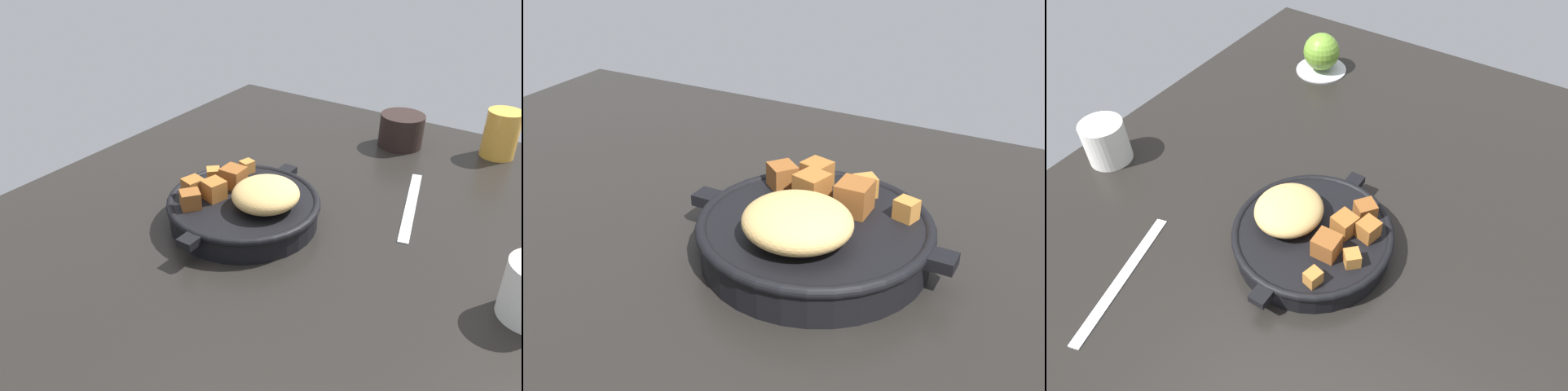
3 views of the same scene
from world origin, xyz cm
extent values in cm
cube|color=black|center=(0.00, 0.00, -1.20)|extent=(117.99, 85.07, 2.40)
cylinder|color=black|center=(-3.84, -4.47, 1.94)|extent=(22.27, 22.27, 3.89)
torus|color=black|center=(-3.84, -4.47, 3.58)|extent=(23.02, 23.02, 1.20)
cube|color=black|center=(8.50, -4.47, 3.31)|extent=(2.64, 2.40, 1.20)
cube|color=black|center=(-16.18, -4.47, 3.31)|extent=(2.64, 2.40, 1.20)
ellipsoid|color=tan|center=(-3.91, -0.55, 5.92)|extent=(10.22, 9.69, 4.06)
cube|color=#935623|center=(-1.62, -8.26, 5.35)|extent=(3.54, 3.55, 2.91)
cube|color=brown|center=(2.40, -9.41, 5.18)|extent=(3.79, 3.75, 2.58)
cube|color=brown|center=(-6.26, -8.12, 5.46)|extent=(3.23, 3.40, 3.15)
cube|color=#A86B2D|center=(-11.25, -9.11, 4.92)|extent=(2.45, 2.26, 2.05)
cube|color=#935623|center=(-0.63, -11.46, 5.25)|extent=(3.28, 3.18, 2.73)
cube|color=#A86B2D|center=(-5.95, -11.85, 4.94)|extent=(2.94, 2.93, 2.10)
cube|color=silver|center=(-22.51, 15.01, 0.18)|extent=(21.92, 7.14, 0.36)
cylinder|color=black|center=(-43.95, 4.70, 3.21)|extent=(8.51, 8.51, 6.42)
cylinder|color=gold|center=(-49.72, 21.79, 4.50)|extent=(6.29, 6.29, 9.00)
camera|label=1|loc=(50.80, 35.77, 43.31)|focal=36.26mm
camera|label=2|loc=(-26.20, 43.41, 34.62)|focal=44.02mm
camera|label=3|loc=(-43.16, -28.41, 57.75)|focal=34.62mm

